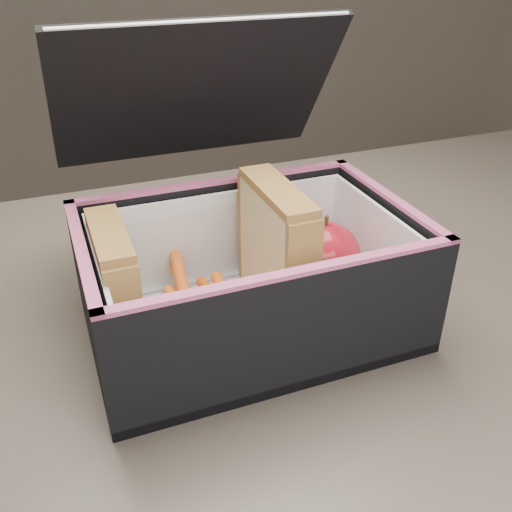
{
  "coord_description": "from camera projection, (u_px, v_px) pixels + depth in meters",
  "views": [
    {
      "loc": [
        -0.19,
        -0.35,
        1.06
      ],
      "look_at": [
        -0.04,
        0.05,
        0.81
      ],
      "focal_mm": 40.0,
      "sensor_mm": 36.0,
      "label": 1
    }
  ],
  "objects": [
    {
      "name": "lunch_bag",
      "position": [
        247.0,
        267.0,
        0.48
      ],
      "size": [
        0.27,
        0.28,
        0.25
      ],
      "color": "black",
      "rests_on": "kitchen_table"
    },
    {
      "name": "kitchen_table",
      "position": [
        314.0,
        413.0,
        0.54
      ],
      "size": [
        1.2,
        0.8,
        0.75
      ],
      "color": "brown",
      "rests_on": "ground"
    },
    {
      "name": "sandwich_left",
      "position": [
        116.0,
        287.0,
        0.44
      ],
      "size": [
        0.03,
        0.09,
        0.1
      ],
      "color": "beige",
      "rests_on": "plastic_tub"
    },
    {
      "name": "carrot_sticks",
      "position": [
        202.0,
        302.0,
        0.48
      ],
      "size": [
        0.05,
        0.14,
        0.03
      ],
      "color": "#E7500E",
      "rests_on": "plastic_tub"
    },
    {
      "name": "plastic_tub",
      "position": [
        201.0,
        287.0,
        0.47
      ],
      "size": [
        0.18,
        0.13,
        0.07
      ],
      "primitive_type": null,
      "color": "white",
      "rests_on": "lunch_bag"
    },
    {
      "name": "red_apple",
      "position": [
        324.0,
        255.0,
        0.52
      ],
      "size": [
        0.09,
        0.09,
        0.07
      ],
      "rotation": [
        0.0,
        0.0,
        -0.38
      ],
      "color": "maroon",
      "rests_on": "paper_napkin"
    },
    {
      "name": "sandwich_right",
      "position": [
        276.0,
        249.0,
        0.48
      ],
      "size": [
        0.03,
        0.1,
        0.11
      ],
      "color": "beige",
      "rests_on": "plastic_tub"
    },
    {
      "name": "paper_napkin",
      "position": [
        317.0,
        288.0,
        0.53
      ],
      "size": [
        0.09,
        0.09,
        0.01
      ],
      "primitive_type": "cube",
      "rotation": [
        0.0,
        0.0,
        -0.23
      ],
      "color": "white",
      "rests_on": "lunch_bag"
    }
  ]
}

